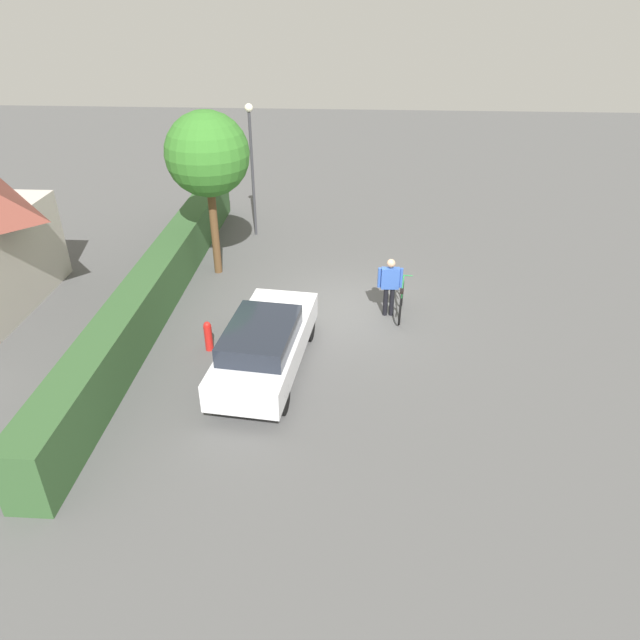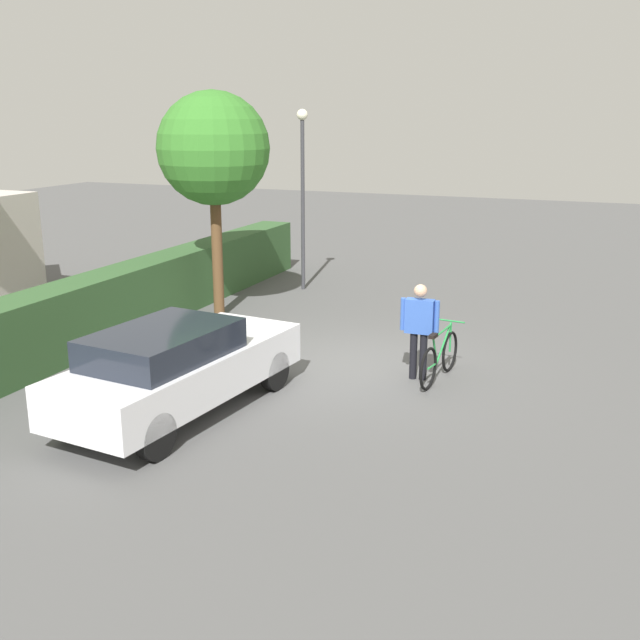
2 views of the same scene
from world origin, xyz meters
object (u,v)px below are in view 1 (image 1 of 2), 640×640
at_px(parked_car_near, 265,344).
at_px(fire_hydrant, 208,336).
at_px(street_lamp, 251,154).
at_px(person_rider, 390,283).
at_px(bicycle, 401,301).
at_px(tree_kerbside, 207,155).

distance_m(parked_car_near, fire_hydrant, 1.84).
xyz_separation_m(parked_car_near, street_lamp, (8.69, 1.63, 2.18)).
distance_m(person_rider, street_lamp, 7.65).
xyz_separation_m(bicycle, person_rider, (-0.08, 0.36, 0.60)).
distance_m(parked_car_near, street_lamp, 9.11).
bearing_deg(fire_hydrant, tree_kerbside, 9.38).
height_order(parked_car_near, tree_kerbside, tree_kerbside).
xyz_separation_m(person_rider, fire_hydrant, (-2.08, 4.60, -0.59)).
distance_m(bicycle, street_lamp, 7.98).
relative_size(bicycle, street_lamp, 0.39).
bearing_deg(parked_car_near, bicycle, -48.13).
xyz_separation_m(tree_kerbside, fire_hydrant, (-4.55, -0.75, -3.34)).
relative_size(tree_kerbside, fire_hydrant, 6.19).
bearing_deg(tree_kerbside, fire_hydrant, -170.62).
bearing_deg(tree_kerbside, parked_car_near, -156.67).
height_order(bicycle, person_rider, person_rider).
distance_m(person_rider, fire_hydrant, 5.08).
relative_size(person_rider, tree_kerbside, 0.34).
distance_m(bicycle, fire_hydrant, 5.41).
distance_m(person_rider, tree_kerbside, 6.50).
bearing_deg(street_lamp, person_rider, -141.03).
height_order(bicycle, fire_hydrant, bicycle).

